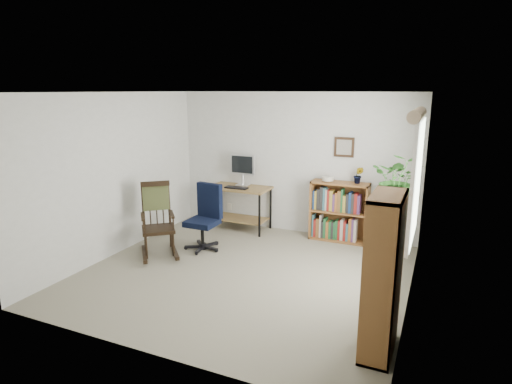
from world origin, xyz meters
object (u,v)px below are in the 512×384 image
at_px(office_chair, 202,217).
at_px(low_bookshelf, 339,212).
at_px(rocking_chair, 158,219).
at_px(desk, 240,208).
at_px(tall_bookshelf, 383,275).

distance_m(office_chair, low_bookshelf, 2.23).
distance_m(rocking_chair, low_bookshelf, 2.89).
bearing_deg(low_bookshelf, office_chair, -145.71).
height_order(desk, rocking_chair, rocking_chair).
height_order(low_bookshelf, tall_bookshelf, tall_bookshelf).
bearing_deg(desk, office_chair, -94.66).
xyz_separation_m(desk, tall_bookshelf, (2.81, -2.77, 0.38)).
xyz_separation_m(desk, office_chair, (-0.09, -1.13, 0.13)).
xyz_separation_m(office_chair, tall_bookshelf, (2.90, -1.63, 0.25)).
height_order(desk, low_bookshelf, low_bookshelf).
distance_m(office_chair, rocking_chair, 0.67).
xyz_separation_m(rocking_chair, tall_bookshelf, (3.37, -1.16, 0.21)).
height_order(desk, office_chair, office_chair).
bearing_deg(tall_bookshelf, low_bookshelf, 110.21).
bearing_deg(low_bookshelf, desk, -176.07).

